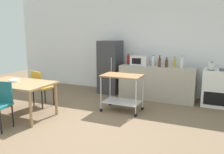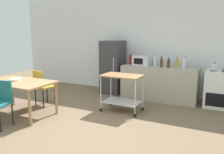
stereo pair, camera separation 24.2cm
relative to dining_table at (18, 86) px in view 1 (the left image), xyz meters
The scene contains 18 objects.
ground_plane 1.66m from the dining_table, ahead, with size 12.00×12.00×0.00m, color brown.
back_wall 3.57m from the dining_table, 64.21° to the left, with size 8.40×0.12×2.90m, color white.
kitchen_counter 3.51m from the dining_table, 46.41° to the left, with size 2.00×0.64×0.90m, color #A89E8E.
dining_table is the anchor object (origin of this frame).
chair_teal 0.70m from the dining_table, 72.73° to the right, with size 0.47×0.47×0.89m.
chair_mustard 0.73m from the dining_table, 90.38° to the left, with size 0.48×0.48×0.89m.
stove_oven 4.64m from the dining_table, 33.48° to the left, with size 0.60×0.61×0.92m.
refrigerator 2.81m from the dining_table, 69.88° to the left, with size 0.60×0.63×1.55m.
kitchen_cart 2.28m from the dining_table, 32.58° to the left, with size 0.91×0.57×0.85m.
bottle_soy_sauce 3.06m from the dining_table, 59.43° to the left, with size 0.08×0.08×0.29m.
microwave 3.20m from the dining_table, 53.25° to the left, with size 0.46×0.35×0.26m.
bottle_wine 3.44m from the dining_table, 48.11° to the left, with size 0.08×0.08×0.30m.
bottle_hot_sauce 3.51m from the dining_table, 44.76° to the left, with size 0.07×0.07×0.30m.
bottle_vinegar 3.65m from the dining_table, 43.11° to the left, with size 0.08×0.08×0.26m.
bottle_sesame_oil 3.85m from the dining_table, 42.06° to the left, with size 0.08×0.08×0.27m.
bottle_sparkling_water 3.96m from the dining_table, 39.52° to the left, with size 0.08×0.08×0.31m.
fruit_bowl 0.15m from the dining_table, behind, with size 0.22×0.22×0.05m, color white.
kettle 4.49m from the dining_table, 33.26° to the left, with size 0.24×0.17×0.19m.
Camera 1 is at (2.38, -3.64, 1.84)m, focal length 38.22 mm.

